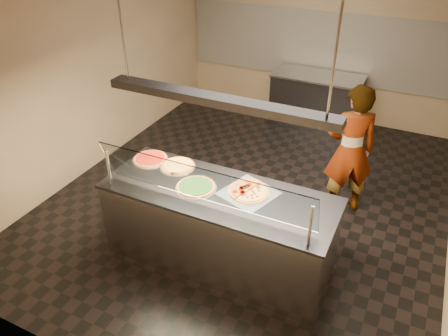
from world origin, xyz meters
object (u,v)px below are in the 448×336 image
at_px(half_pizza_sausage, 258,193).
at_px(heat_lamp_housing, 218,101).
at_px(pizza_tomato, 151,158).
at_px(worker, 350,151).
at_px(pizza_cheese, 178,166).
at_px(prep_table, 316,100).
at_px(perforated_tray, 249,193).
at_px(pizza_spatula, 170,168).
at_px(pizza_spinach, 196,186).
at_px(serving_counter, 219,227).
at_px(sneeze_guard, 202,185).
at_px(half_pizza_pepperoni, 240,188).

xyz_separation_m(half_pizza_sausage, heat_lamp_housing, (-0.39, -0.11, 0.99)).
distance_m(pizza_tomato, worker, 2.44).
relative_size(half_pizza_sausage, pizza_cheese, 1.14).
distance_m(prep_table, worker, 2.53).
bearing_deg(perforated_tray, half_pizza_sausage, -0.10).
xyz_separation_m(pizza_spatula, prep_table, (0.67, 3.73, -0.49)).
xyz_separation_m(pizza_cheese, prep_table, (0.63, 3.62, -0.48)).
xyz_separation_m(pizza_spinach, pizza_tomato, (-0.76, 0.27, -0.00)).
height_order(serving_counter, sneeze_guard, sneeze_guard).
xyz_separation_m(pizza_spatula, worker, (1.70, 1.45, -0.10)).
relative_size(half_pizza_pepperoni, worker, 0.26).
bearing_deg(pizza_spatula, sneeze_guard, -35.23).
relative_size(half_pizza_sausage, worker, 0.26).
height_order(serving_counter, prep_table, same).
relative_size(pizza_cheese, worker, 0.23).
bearing_deg(heat_lamp_housing, sneeze_guard, -90.00).
xyz_separation_m(half_pizza_sausage, pizza_cheese, (-1.03, 0.13, -0.01)).
height_order(pizza_spatula, worker, worker).
relative_size(serving_counter, half_pizza_sausage, 5.42).
bearing_deg(prep_table, pizza_cheese, -99.93).
bearing_deg(pizza_tomato, perforated_tray, -5.55).
height_order(half_pizza_pepperoni, prep_table, half_pizza_pepperoni).
relative_size(half_pizza_pepperoni, half_pizza_sausage, 1.00).
bearing_deg(half_pizza_sausage, perforated_tray, 179.90).
distance_m(pizza_tomato, heat_lamp_housing, 1.44).
height_order(pizza_cheese, prep_table, pizza_cheese).
height_order(prep_table, worker, worker).
distance_m(serving_counter, pizza_cheese, 0.84).
bearing_deg(heat_lamp_housing, pizza_cheese, 159.15).
bearing_deg(half_pizza_sausage, prep_table, 96.03).
distance_m(perforated_tray, pizza_spatula, 0.96).
relative_size(serving_counter, heat_lamp_housing, 1.08).
xyz_separation_m(half_pizza_sausage, prep_table, (-0.40, 3.75, -0.49)).
relative_size(pizza_tomato, prep_table, 0.27).
bearing_deg(pizza_spatula, half_pizza_sausage, -1.07).
bearing_deg(pizza_cheese, pizza_spinach, -35.27).
height_order(perforated_tray, pizza_spatula, pizza_spatula).
height_order(half_pizza_sausage, heat_lamp_housing, heat_lamp_housing).
distance_m(half_pizza_sausage, prep_table, 3.80).
bearing_deg(heat_lamp_housing, pizza_tomato, 166.59).
relative_size(pizza_spinach, pizza_spatula, 1.52).
bearing_deg(heat_lamp_housing, worker, 57.08).
bearing_deg(sneeze_guard, pizza_cheese, 137.53).
relative_size(half_pizza_pepperoni, pizza_cheese, 1.14).
xyz_separation_m(serving_counter, pizza_tomato, (-1.01, 0.24, 0.48)).
distance_m(half_pizza_pepperoni, prep_table, 3.79).
height_order(perforated_tray, pizza_spinach, pizza_spinach).
relative_size(sneeze_guard, worker, 1.29).
distance_m(worker, heat_lamp_housing, 2.18).
height_order(half_pizza_pepperoni, pizza_tomato, half_pizza_pepperoni).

